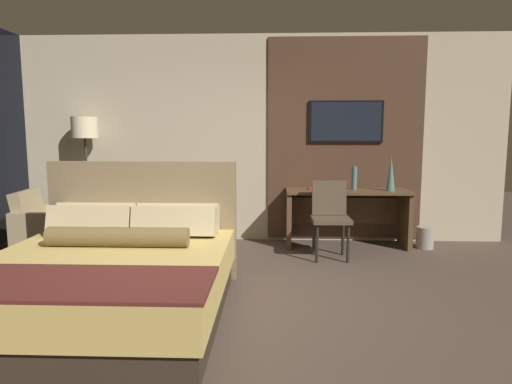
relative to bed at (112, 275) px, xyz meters
The scene contains 12 objects.
ground_plane 0.93m from the bed, ahead, with size 16.00×16.00×0.00m, color #4C3D33.
wall_back_tv_panel 3.08m from the bed, 68.81° to the left, with size 7.20×0.09×2.80m.
bed is the anchor object (origin of this frame).
desk 3.31m from the bed, 45.97° to the left, with size 1.59×0.57×0.75m.
tv 3.72m from the bed, 48.69° to the left, with size 0.99×0.04×0.56m.
desk_chair 2.71m from the bed, 41.90° to the left, with size 0.46×0.46×0.92m.
armchair_by_window 2.34m from the bed, 127.47° to the left, with size 0.86×0.87×0.80m.
floor_lamp 2.93m from the bed, 116.04° to the left, with size 0.34×0.34×1.70m.
vase_tall 3.69m from the bed, 38.77° to the left, with size 0.11×0.11×0.44m.
vase_short 3.45m from the bed, 45.24° to the left, with size 0.07×0.07×0.30m.
book 3.08m from the bed, 51.15° to the left, with size 0.23×0.16×0.03m.
waste_bin 4.01m from the bed, 34.47° to the left, with size 0.22×0.22×0.28m.
Camera 1 is at (0.47, -3.69, 1.50)m, focal length 32.00 mm.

